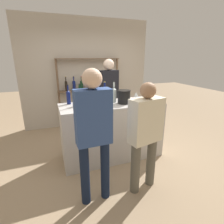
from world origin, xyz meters
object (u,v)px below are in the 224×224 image
customer_center (145,131)px  customer_left (94,129)px  counter_bottle_2 (68,97)px  cork_jar (108,100)px  counter_bottle_0 (94,99)px  counter_bottle_4 (105,94)px  counter_bottle_3 (147,94)px  counter_bottle_1 (114,94)px  wine_glass (136,95)px  counter_bottle_5 (80,97)px  server_behind_counter (109,92)px  ice_bucket (124,97)px

customer_center → customer_left: 0.71m
counter_bottle_2 → cork_jar: bearing=-19.1°
counter_bottle_0 → counter_bottle_4: 0.35m
counter_bottle_3 → customer_left: 1.48m
counter_bottle_1 → counter_bottle_3: bearing=-19.6°
wine_glass → customer_center: 1.06m
counter_bottle_2 → customer_center: (0.84, -1.20, -0.28)m
counter_bottle_4 → customer_center: size_ratio=0.24×
counter_bottle_5 → customer_center: (0.66, -1.06, -0.29)m
customer_left → counter_bottle_4: bearing=-25.7°
counter_bottle_2 → customer_center: bearing=-55.0°
counter_bottle_0 → customer_left: bearing=-105.2°
cork_jar → server_behind_counter: size_ratio=0.07×
counter_bottle_5 → server_behind_counter: (0.79, 0.78, -0.12)m
counter_bottle_2 → counter_bottle_3: counter_bottle_3 is taller
counter_bottle_4 → ice_bucket: 0.37m
counter_bottle_0 → counter_bottle_1: 0.42m
counter_bottle_1 → server_behind_counter: bearing=77.4°
counter_bottle_1 → wine_glass: bearing=-12.9°
wine_glass → cork_jar: wine_glass is taller
ice_bucket → customer_left: (-0.79, -0.90, -0.14)m
ice_bucket → customer_left: size_ratio=0.14×
counter_bottle_2 → wine_glass: 1.22m
customer_center → server_behind_counter: size_ratio=0.86×
counter_bottle_5 → server_behind_counter: server_behind_counter is taller
counter_bottle_2 → counter_bottle_4: counter_bottle_4 is taller
counter_bottle_0 → counter_bottle_5: (-0.21, 0.14, 0.01)m
ice_bucket → server_behind_counter: size_ratio=0.13×
counter_bottle_4 → ice_bucket: bearing=-39.4°
counter_bottle_2 → counter_bottle_4: (0.65, -0.05, 0.01)m
counter_bottle_5 → cork_jar: (0.48, -0.08, -0.07)m
counter_bottle_2 → cork_jar: (0.66, -0.23, -0.07)m
counter_bottle_0 → cork_jar: size_ratio=2.48×
counter_bottle_0 → counter_bottle_4: counter_bottle_4 is taller
counter_bottle_0 → counter_bottle_2: size_ratio=0.97×
counter_bottle_1 → server_behind_counter: server_behind_counter is taller
counter_bottle_0 → counter_bottle_3: size_ratio=0.91×
counter_bottle_4 → counter_bottle_0: bearing=-139.1°
customer_center → counter_bottle_1: bearing=-9.3°
counter_bottle_2 → counter_bottle_5: bearing=-39.4°
counter_bottle_1 → wine_glass: size_ratio=2.13×
server_behind_counter → wine_glass: bearing=-4.2°
counter_bottle_4 → cork_jar: (0.01, -0.17, -0.08)m
counter_bottle_2 → counter_bottle_5: (0.18, -0.14, 0.01)m
counter_bottle_4 → customer_left: 1.25m
counter_bottle_3 → counter_bottle_5: bearing=170.0°
counter_bottle_3 → counter_bottle_4: bearing=156.9°
counter_bottle_1 → wine_glass: 0.41m
cork_jar → customer_center: bearing=-79.2°
wine_glass → ice_bucket: bearing=-171.4°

